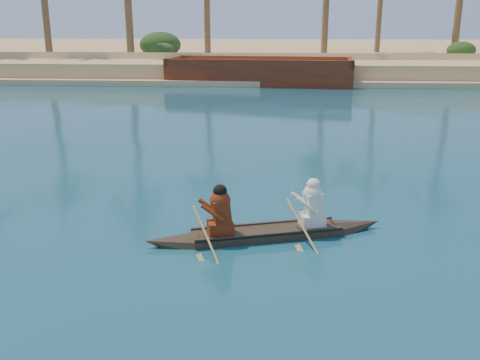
# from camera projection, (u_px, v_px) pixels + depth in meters

# --- Properties ---
(sandy_embankment) EXTENTS (150.00, 51.00, 1.50)m
(sandy_embankment) POSITION_uv_depth(u_px,v_px,m) (202.00, 54.00, 57.44)
(sandy_embankment) COLOR tan
(sandy_embankment) RESTS_ON ground
(shrub_cluster) EXTENTS (100.00, 6.00, 2.40)m
(shrub_cluster) POSITION_uv_depth(u_px,v_px,m) (175.00, 57.00, 42.54)
(shrub_cluster) COLOR #1D4017
(shrub_cluster) RESTS_ON ground
(canoe) EXTENTS (4.67, 1.93, 1.29)m
(canoe) POSITION_uv_depth(u_px,v_px,m) (267.00, 225.00, 10.23)
(canoe) COLOR #372E1E
(canoe) RESTS_ON ground
(barge_mid) EXTENTS (12.20, 4.97, 1.98)m
(barge_mid) POSITION_uv_depth(u_px,v_px,m) (260.00, 73.00, 35.05)
(barge_mid) COLOR maroon
(barge_mid) RESTS_ON ground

